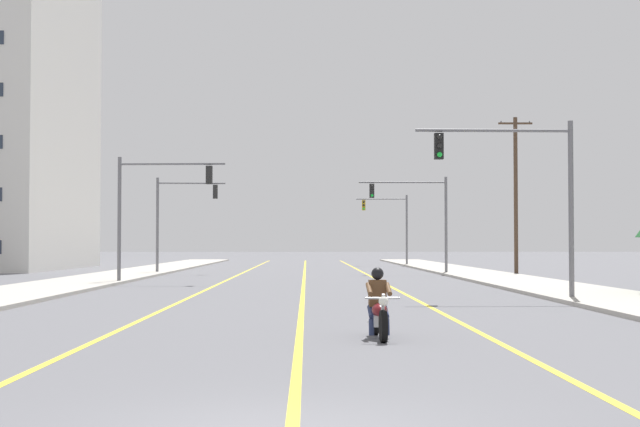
{
  "coord_description": "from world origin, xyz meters",
  "views": [
    {
      "loc": [
        0.27,
        -9.44,
        1.97
      ],
      "look_at": [
        0.7,
        20.94,
        2.95
      ],
      "focal_mm": 51.6,
      "sensor_mm": 36.0,
      "label": 1
    }
  ],
  "objects_px": {
    "traffic_signal_mid_right": "(420,209)",
    "traffic_signal_mid_left": "(177,211)",
    "traffic_signal_near_right": "(525,180)",
    "traffic_signal_near_left": "(150,199)",
    "motorcycle_with_rider": "(379,310)",
    "utility_pole_right_far": "(516,192)",
    "traffic_signal_far_right": "(392,219)"
  },
  "relations": [
    {
      "from": "motorcycle_with_rider",
      "to": "traffic_signal_mid_right",
      "type": "relative_size",
      "value": 0.35
    },
    {
      "from": "utility_pole_right_far",
      "to": "traffic_signal_far_right",
      "type": "bearing_deg",
      "value": 106.14
    },
    {
      "from": "motorcycle_with_rider",
      "to": "traffic_signal_mid_right",
      "type": "distance_m",
      "value": 39.82
    },
    {
      "from": "traffic_signal_mid_right",
      "to": "traffic_signal_near_left",
      "type": "bearing_deg",
      "value": -138.29
    },
    {
      "from": "motorcycle_with_rider",
      "to": "traffic_signal_near_left",
      "type": "xyz_separation_m",
      "value": [
        -9.16,
        25.97,
        3.54
      ]
    },
    {
      "from": "traffic_signal_near_right",
      "to": "traffic_signal_near_left",
      "type": "distance_m",
      "value": 20.37
    },
    {
      "from": "traffic_signal_mid_right",
      "to": "traffic_signal_mid_left",
      "type": "xyz_separation_m",
      "value": [
        -15.6,
        1.06,
        -0.07
      ]
    },
    {
      "from": "motorcycle_with_rider",
      "to": "utility_pole_right_far",
      "type": "distance_m",
      "value": 42.3
    },
    {
      "from": "traffic_signal_near_left",
      "to": "traffic_signal_far_right",
      "type": "xyz_separation_m",
      "value": [
        15.15,
        35.31,
        -0.05
      ]
    },
    {
      "from": "traffic_signal_mid_left",
      "to": "traffic_signal_mid_right",
      "type": "bearing_deg",
      "value": -3.88
    },
    {
      "from": "traffic_signal_mid_right",
      "to": "traffic_signal_far_right",
      "type": "distance_m",
      "value": 22.04
    },
    {
      "from": "traffic_signal_near_left",
      "to": "traffic_signal_mid_left",
      "type": "bearing_deg",
      "value": 92.85
    },
    {
      "from": "traffic_signal_far_right",
      "to": "traffic_signal_mid_left",
      "type": "bearing_deg",
      "value": -127.1
    },
    {
      "from": "motorcycle_with_rider",
      "to": "traffic_signal_mid_left",
      "type": "bearing_deg",
      "value": 103.76
    },
    {
      "from": "traffic_signal_near_left",
      "to": "utility_pole_right_far",
      "type": "xyz_separation_m",
      "value": [
        21.24,
        14.3,
        1.18
      ]
    },
    {
      "from": "traffic_signal_mid_left",
      "to": "traffic_signal_far_right",
      "type": "xyz_separation_m",
      "value": [
        15.87,
        20.98,
        0.0
      ]
    },
    {
      "from": "traffic_signal_near_right",
      "to": "traffic_signal_near_left",
      "type": "bearing_deg",
      "value": 138.25
    },
    {
      "from": "traffic_signal_near_left",
      "to": "traffic_signal_far_right",
      "type": "bearing_deg",
      "value": 66.77
    },
    {
      "from": "traffic_signal_near_right",
      "to": "traffic_signal_near_left",
      "type": "xyz_separation_m",
      "value": [
        -15.2,
        13.57,
        -0.01
      ]
    },
    {
      "from": "traffic_signal_near_left",
      "to": "traffic_signal_far_right",
      "type": "distance_m",
      "value": 38.42
    },
    {
      "from": "utility_pole_right_far",
      "to": "traffic_signal_near_left",
      "type": "bearing_deg",
      "value": -146.05
    },
    {
      "from": "traffic_signal_near_left",
      "to": "traffic_signal_mid_right",
      "type": "xyz_separation_m",
      "value": [
        14.89,
        13.27,
        0.02
      ]
    },
    {
      "from": "traffic_signal_near_right",
      "to": "traffic_signal_mid_right",
      "type": "xyz_separation_m",
      "value": [
        -0.31,
        26.84,
        0.01
      ]
    },
    {
      "from": "motorcycle_with_rider",
      "to": "utility_pole_right_far",
      "type": "bearing_deg",
      "value": 73.3
    },
    {
      "from": "traffic_signal_near_right",
      "to": "motorcycle_with_rider",
      "type": "bearing_deg",
      "value": -115.97
    },
    {
      "from": "traffic_signal_near_right",
      "to": "traffic_signal_mid_left",
      "type": "height_order",
      "value": "same"
    },
    {
      "from": "motorcycle_with_rider",
      "to": "utility_pole_right_far",
      "type": "height_order",
      "value": "utility_pole_right_far"
    },
    {
      "from": "traffic_signal_mid_left",
      "to": "traffic_signal_far_right",
      "type": "bearing_deg",
      "value": 52.9
    },
    {
      "from": "traffic_signal_mid_right",
      "to": "traffic_signal_mid_left",
      "type": "height_order",
      "value": "same"
    },
    {
      "from": "traffic_signal_mid_right",
      "to": "traffic_signal_mid_left",
      "type": "bearing_deg",
      "value": 176.12
    },
    {
      "from": "motorcycle_with_rider",
      "to": "traffic_signal_mid_left",
      "type": "xyz_separation_m",
      "value": [
        -9.87,
        40.3,
        3.48
      ]
    },
    {
      "from": "traffic_signal_near_left",
      "to": "traffic_signal_far_right",
      "type": "height_order",
      "value": "same"
    }
  ]
}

